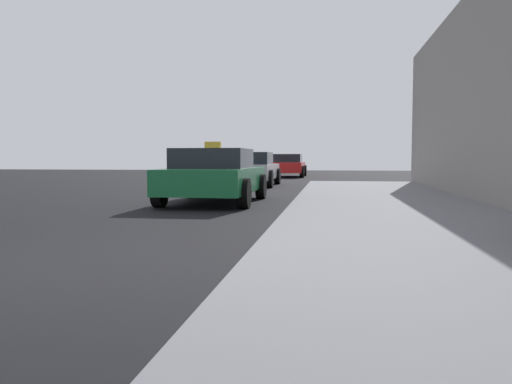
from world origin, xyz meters
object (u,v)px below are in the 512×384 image
(car_green, at_px, (214,175))
(car_silver, at_px, (250,169))
(car_red, at_px, (287,165))
(car_blue, at_px, (287,163))

(car_green, xyz_separation_m, car_silver, (-0.32, 7.49, -0.00))
(car_green, height_order, car_silver, car_green)
(car_green, xyz_separation_m, car_red, (0.27, 17.05, 0.00))
(car_silver, xyz_separation_m, car_blue, (-0.23, 19.49, 0.00))
(car_silver, bearing_deg, car_green, -87.58)
(car_green, relative_size, car_red, 0.95)
(car_silver, distance_m, car_red, 9.58)
(car_silver, bearing_deg, car_red, 86.49)
(car_red, bearing_deg, car_blue, 94.72)
(car_silver, height_order, car_red, same)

